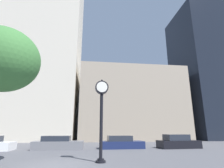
{
  "coord_description": "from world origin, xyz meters",
  "views": [
    {
      "loc": [
        1.84,
        -10.23,
        1.83
      ],
      "look_at": [
        4.43,
        10.8,
        7.41
      ],
      "focal_mm": 28.0,
      "sensor_mm": 36.0,
      "label": 1
    }
  ],
  "objects_px": {
    "car_black": "(178,142)",
    "bare_tree": "(2,60)",
    "street_clock": "(101,106)",
    "car_grey": "(58,144)",
    "car_navy": "(121,143)"
  },
  "relations": [
    {
      "from": "car_black",
      "to": "car_navy",
      "type": "bearing_deg",
      "value": 172.91
    },
    {
      "from": "car_black",
      "to": "car_grey",
      "type": "bearing_deg",
      "value": 175.8
    },
    {
      "from": "bare_tree",
      "to": "car_grey",
      "type": "bearing_deg",
      "value": 77.64
    },
    {
      "from": "street_clock",
      "to": "car_grey",
      "type": "distance_m",
      "value": 8.72
    },
    {
      "from": "bare_tree",
      "to": "street_clock",
      "type": "bearing_deg",
      "value": 12.63
    },
    {
      "from": "car_grey",
      "to": "bare_tree",
      "type": "height_order",
      "value": "bare_tree"
    },
    {
      "from": "street_clock",
      "to": "car_black",
      "type": "relative_size",
      "value": 1.16
    },
    {
      "from": "car_grey",
      "to": "car_black",
      "type": "height_order",
      "value": "car_black"
    },
    {
      "from": "street_clock",
      "to": "car_grey",
      "type": "relative_size",
      "value": 1.05
    },
    {
      "from": "street_clock",
      "to": "car_grey",
      "type": "height_order",
      "value": "street_clock"
    },
    {
      "from": "street_clock",
      "to": "bare_tree",
      "type": "distance_m",
      "value": 6.16
    },
    {
      "from": "street_clock",
      "to": "car_grey",
      "type": "bearing_deg",
      "value": 116.32
    },
    {
      "from": "car_navy",
      "to": "car_black",
      "type": "relative_size",
      "value": 1.04
    },
    {
      "from": "car_black",
      "to": "bare_tree",
      "type": "relative_size",
      "value": 0.58
    },
    {
      "from": "street_clock",
      "to": "car_navy",
      "type": "bearing_deg",
      "value": 71.51
    }
  ]
}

